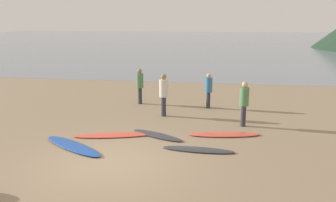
# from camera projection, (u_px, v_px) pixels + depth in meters

# --- Properties ---
(ground_plane) EXTENTS (120.00, 120.00, 0.20)m
(ground_plane) POSITION_uv_depth(u_px,v_px,m) (167.00, 92.00, 18.90)
(ground_plane) COLOR #8C7559
(ground_plane) RESTS_ON ground
(ocean_water) EXTENTS (140.00, 100.00, 0.01)m
(ocean_water) POSITION_uv_depth(u_px,v_px,m) (208.00, 40.00, 69.40)
(ocean_water) COLOR slate
(ocean_water) RESTS_ON ground
(surfboard_0) EXTENTS (2.51, 1.88, 0.09)m
(surfboard_0) POSITION_uv_depth(u_px,v_px,m) (73.00, 146.00, 10.39)
(surfboard_0) COLOR #1E479E
(surfboard_0) RESTS_ON ground
(surfboard_1) EXTENTS (2.73, 1.22, 0.07)m
(surfboard_1) POSITION_uv_depth(u_px,v_px,m) (114.00, 135.00, 11.40)
(surfboard_1) COLOR #D84C38
(surfboard_1) RESTS_ON ground
(surfboard_2) EXTENTS (1.99, 1.33, 0.07)m
(surfboard_2) POSITION_uv_depth(u_px,v_px,m) (157.00, 135.00, 11.36)
(surfboard_2) COLOR #333338
(surfboard_2) RESTS_ON ground
(surfboard_3) EXTENTS (2.15, 0.56, 0.07)m
(surfboard_3) POSITION_uv_depth(u_px,v_px,m) (198.00, 150.00, 10.10)
(surfboard_3) COLOR #333338
(surfboard_3) RESTS_ON ground
(surfboard_4) EXTENTS (2.44, 0.94, 0.07)m
(surfboard_4) POSITION_uv_depth(u_px,v_px,m) (224.00, 134.00, 11.46)
(surfboard_4) COLOR #D84C38
(surfboard_4) RESTS_ON ground
(person_0) EXTENTS (0.31, 0.31, 1.54)m
(person_0) POSITION_uv_depth(u_px,v_px,m) (209.00, 88.00, 14.84)
(person_0) COLOR #2D2D38
(person_0) RESTS_ON ground
(person_1) EXTENTS (0.34, 0.34, 1.71)m
(person_1) POSITION_uv_depth(u_px,v_px,m) (164.00, 91.00, 13.57)
(person_1) COLOR #2D2D38
(person_1) RESTS_ON ground
(person_2) EXTENTS (0.33, 0.33, 1.62)m
(person_2) POSITION_uv_depth(u_px,v_px,m) (140.00, 83.00, 15.62)
(person_2) COLOR #2D2D38
(person_2) RESTS_ON ground
(person_3) EXTENTS (0.33, 0.33, 1.64)m
(person_3) POSITION_uv_depth(u_px,v_px,m) (244.00, 100.00, 12.25)
(person_3) COLOR #2D2D38
(person_3) RESTS_ON ground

